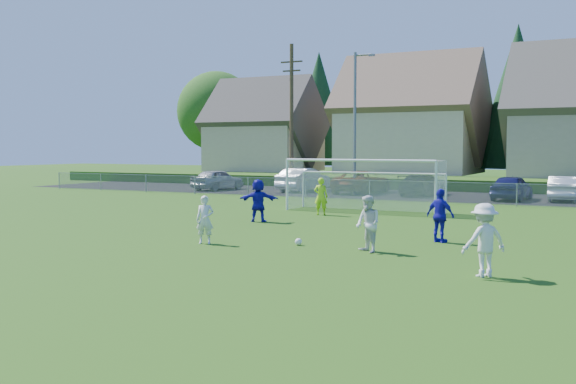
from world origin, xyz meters
name	(u,v)px	position (x,y,z in m)	size (l,w,h in m)	color
ground	(149,263)	(0.00, 0.00, 0.00)	(160.00, 160.00, 0.00)	#193D0C
asphalt_lot	(430,196)	(0.00, 27.50, 0.01)	(60.00, 60.00, 0.00)	black
grass_embankment	(458,184)	(0.00, 35.00, 0.40)	(70.00, 6.00, 0.80)	#1E420F
soccer_ball	(298,242)	(2.08, 4.67, 0.11)	(0.22, 0.22, 0.22)	white
player_white_a	(205,220)	(-0.70, 3.63, 0.76)	(0.56, 0.37, 1.53)	silver
player_white_b	(368,224)	(4.49, 4.33, 0.83)	(0.81, 0.63, 1.66)	silver
player_white_c	(484,240)	(8.22, 2.10, 0.87)	(1.12, 0.65, 1.74)	silver
player_blue_a	(440,216)	(5.84, 7.30, 0.86)	(1.01, 0.42, 1.73)	#1812AC
player_blue_b	(258,200)	(-2.32, 9.85, 0.88)	(1.62, 0.52, 1.75)	#1812AC
goalkeeper	(321,196)	(-1.16, 13.50, 0.84)	(0.61, 0.40, 1.69)	#ACEB1B
car_a	(217,180)	(-15.06, 26.28, 0.74)	(1.75, 4.34, 1.48)	#9C9FA3
car_b	(303,180)	(-8.92, 27.67, 0.80)	(1.70, 4.87, 1.61)	white
car_c	(362,182)	(-4.68, 27.79, 0.74)	(2.45, 5.32, 1.48)	#5C1D0A
car_d	(422,185)	(-0.49, 27.37, 0.69)	(1.94, 4.76, 1.38)	black
car_e	(512,188)	(5.09, 26.22, 0.73)	(1.72, 4.27, 1.45)	#15174A
car_f	(563,189)	(7.77, 27.00, 0.70)	(1.48, 4.25, 1.40)	silver
soccer_goal	(366,177)	(0.00, 16.05, 1.63)	(7.42, 1.90, 2.50)	white
chainlink_fence	(404,191)	(0.00, 22.00, 0.63)	(52.06, 0.06, 1.20)	gray
streetlight	(356,119)	(-4.45, 26.00, 4.84)	(1.38, 0.18, 9.00)	slate
utility_pole	(292,116)	(-9.50, 27.00, 5.15)	(1.60, 0.26, 10.00)	#473321
houses_row	(506,94)	(1.97, 42.46, 7.33)	(53.90, 11.45, 13.27)	tan
tree_row	(507,104)	(1.04, 48.74, 6.91)	(65.98, 12.36, 13.80)	#382616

